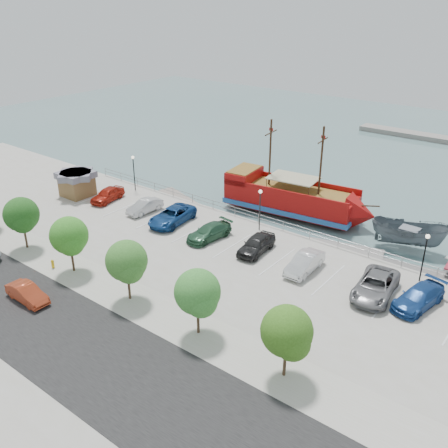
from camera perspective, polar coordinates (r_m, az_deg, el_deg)
The scene contains 29 objects.
ground at distance 46.09m, azimuth -0.54°, elevation -4.54°, with size 160.00×160.00×0.00m, color slate.
land_slab at distance 35.02m, azimuth -23.36°, elevation -17.15°, with size 100.00×58.00×1.20m, color #A09A8C.
street at distance 36.46m, azimuth -16.69°, elevation -12.83°, with size 100.00×8.00×0.04m, color black.
sidewalk at distance 39.38m, azimuth -9.68°, elevation -8.88°, with size 100.00×4.00×0.05m, color #A8A392.
seawall_railing at distance 51.08m, azimuth 4.87°, elevation 0.39°, with size 50.00×0.06×1.00m.
pirate_ship at distance 55.65m, azimuth 8.77°, elevation 2.64°, with size 17.37×6.52×10.83m.
patrol_boat at distance 51.15m, azimuth 20.35°, elevation -1.32°, with size 2.70×7.17×2.78m, color #566067.
dock_west at distance 60.28m, azimuth -5.25°, elevation 2.96°, with size 6.64×1.90×0.38m, color gray.
dock_mid at distance 49.42m, azimuth 13.59°, elevation -2.87°, with size 7.26×2.08×0.42m, color gray.
dock_east at distance 47.45m, azimuth 21.56°, elevation -5.28°, with size 7.10×2.03×0.41m, color slate.
shed at distance 60.64m, azimuth -16.48°, elevation 4.53°, with size 3.53×3.53×2.90m.
street_sedan at distance 41.62m, azimuth -21.58°, elevation -7.37°, with size 1.42×4.08×1.34m, color #B63D1E.
fire_hydrant at distance 45.65m, azimuth -18.99°, elevation -4.30°, with size 0.28×0.28×0.80m.
lamp_post_left at distance 60.25m, azimuth -10.30°, elevation 6.45°, with size 0.36×0.36×4.28m.
lamp_post_mid at distance 49.11m, azimuth 4.14°, elevation 2.45°, with size 0.36×0.36×4.28m.
lamp_post_right at distance 43.28m, azimuth 22.01°, elevation -2.71°, with size 0.36×0.36×4.28m.
tree_b at distance 48.72m, azimuth -22.12°, elevation 0.84°, with size 3.30×3.20×5.00m.
tree_c at distance 43.21m, azimuth -17.24°, elevation -1.46°, with size 3.30×3.20×5.00m.
tree_d at distance 38.19m, azimuth -11.00°, elevation -4.37°, with size 3.30×3.20×5.00m.
tree_e at distance 33.88m, azimuth -2.95°, elevation -8.02°, with size 3.30×3.20×5.00m.
tree_f at distance 30.58m, azimuth 7.34°, elevation -12.35°, with size 3.30×3.20×5.00m.
parked_car_a at distance 58.38m, azimuth -13.17°, elevation 3.30°, with size 1.82×4.53×1.54m, color #A51E10.
parked_car_b at distance 54.52m, azimuth -9.05°, elevation 2.01°, with size 1.49×4.26×1.40m, color #B7B7B7.
parked_car_c at distance 51.56m, azimuth -5.96°, elevation 0.94°, with size 2.70×5.86×1.63m, color navy.
parked_car_d at distance 48.05m, azimuth -1.72°, elevation -0.93°, with size 2.01×4.95×1.44m, color #2A583A.
parked_car_e at distance 45.66m, azimuth 3.72°, elevation -2.32°, with size 1.92×4.77×1.63m, color black.
parked_car_f at distance 43.11m, azimuth 9.19°, elevation -4.42°, with size 1.65×4.74×1.56m, color silver.
parked_car_g at distance 41.10m, azimuth 16.91°, elevation -6.78°, with size 2.77×5.99×1.67m, color slate.
parked_car_h at distance 40.88m, azimuth 21.35°, elevation -7.80°, with size 2.14×5.25×1.52m, color navy.
Camera 1 is at (24.84, -31.45, 21.78)m, focal length 40.00 mm.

